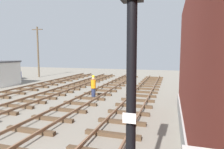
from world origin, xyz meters
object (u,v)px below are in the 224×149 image
parked_car_blue (4,73)px  track_worker_foreground (93,87)px  utility_pole_far (38,51)px  signal_mast (131,59)px

parked_car_blue → track_worker_foreground: 17.27m
utility_pole_far → track_worker_foreground: bearing=-38.7°
track_worker_foreground → parked_car_blue: bearing=157.1°
signal_mast → parked_car_blue: signal_mast is taller
utility_pole_far → signal_mast: bearing=-49.1°
parked_car_blue → track_worker_foreground: bearing=-22.9°
signal_mast → parked_car_blue: (-21.09, 17.38, -2.58)m
parked_car_blue → track_worker_foreground: track_worker_foreground is taller
signal_mast → track_worker_foreground: size_ratio=2.97×
signal_mast → parked_car_blue: 27.45m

